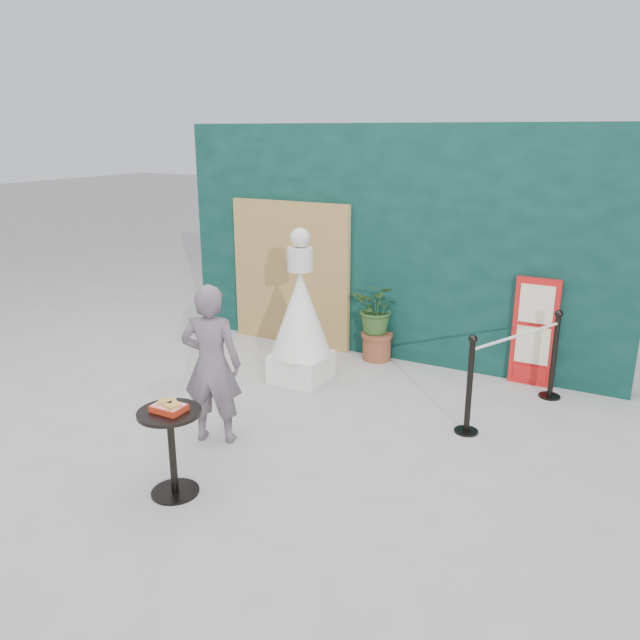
{
  "coord_description": "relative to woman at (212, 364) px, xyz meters",
  "views": [
    {
      "loc": [
        2.96,
        -4.33,
        2.91
      ],
      "look_at": [
        0.0,
        1.2,
        1.0
      ],
      "focal_mm": 35.0,
      "sensor_mm": 36.0,
      "label": 1
    }
  ],
  "objects": [
    {
      "name": "stanchion_barrier",
      "position": [
        2.44,
        1.96,
        -0.29
      ],
      "size": [
        0.84,
        1.54,
        1.03
      ],
      "color": "black",
      "rests_on": "ground"
    },
    {
      "name": "bamboo_fence",
      "position": [
        -0.84,
        2.88,
        0.22
      ],
      "size": [
        1.8,
        0.08,
        2.0
      ],
      "primitive_type": "cube",
      "color": "tan",
      "rests_on": "ground"
    },
    {
      "name": "back_wall",
      "position": [
        0.56,
        3.09,
        0.72
      ],
      "size": [
        6.0,
        0.3,
        3.0
      ],
      "primitive_type": "cube",
      "color": "black",
      "rests_on": "ground"
    },
    {
      "name": "ground",
      "position": [
        0.56,
        -0.06,
        -0.78
      ],
      "size": [
        60.0,
        60.0,
        0.0
      ],
      "primitive_type": "plane",
      "color": "#ADAAA5",
      "rests_on": "ground"
    },
    {
      "name": "menu_board",
      "position": [
        2.46,
        2.89,
        -0.13
      ],
      "size": [
        0.5,
        0.07,
        1.3
      ],
      "color": "red",
      "rests_on": "ground"
    },
    {
      "name": "cafe_table",
      "position": [
        0.29,
        -0.92,
        -0.29
      ],
      "size": [
        0.52,
        0.52,
        0.75
      ],
      "color": "black",
      "rests_on": "ground"
    },
    {
      "name": "food_basket",
      "position": [
        0.29,
        -0.92,
        0.0
      ],
      "size": [
        0.26,
        0.19,
        0.11
      ],
      "color": "red",
      "rests_on": "cafe_table"
    },
    {
      "name": "planter",
      "position": [
        0.51,
        2.82,
        -0.17
      ],
      "size": [
        0.62,
        0.54,
        1.05
      ],
      "color": "brown",
      "rests_on": "ground"
    },
    {
      "name": "woman",
      "position": [
        0.0,
        0.0,
        0.0
      ],
      "size": [
        0.67,
        0.55,
        1.57
      ],
      "primitive_type": "imported",
      "rotation": [
        0.0,
        0.0,
        3.49
      ],
      "color": "#6A5B64",
      "rests_on": "ground"
    },
    {
      "name": "statue",
      "position": [
        -0.01,
        1.72,
        -0.03
      ],
      "size": [
        0.72,
        0.72,
        1.85
      ],
      "color": "white",
      "rests_on": "ground"
    }
  ]
}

